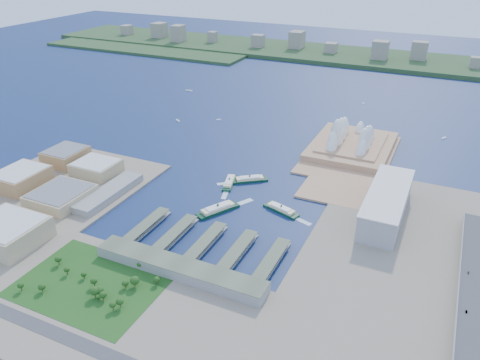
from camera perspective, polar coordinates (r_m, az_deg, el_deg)
The scene contains 25 objects.
ground at distance 623.08m, azimuth -1.98°, elevation -4.09°, with size 3000.00×3000.00×0.00m, color #11214F.
west_land at distance 695.66m, azimuth -24.90°, elevation -3.14°, with size 220.00×390.00×3.00m, color gray.
south_land at distance 482.61m, azimuth -13.75°, elevation -15.66°, with size 720.00×180.00×3.00m, color gray.
east_land at distance 531.61m, azimuth 19.63°, elevation -11.99°, with size 240.00×500.00×3.00m, color gray.
peninsula at distance 812.08m, azimuth 13.26°, elevation 3.10°, with size 135.00×220.00×3.00m, color tan.
far_shore at distance 1506.93m, azimuth 15.63°, elevation 14.12°, with size 2200.00×260.00×12.00m, color #2D4926.
opera_house at distance 819.21m, azimuth 13.64°, elevation 5.59°, with size 134.00×180.00×58.00m, color white, non-canonical shape.
toaster_building at distance 632.39m, azimuth 17.41°, elevation -2.80°, with size 45.00×155.00×35.00m, color #949499.
expressway at distance 522.07m, azimuth 26.26°, elevation -13.25°, with size 26.00×340.00×11.85m, color gray, non-canonical shape.
west_buildings at distance 708.13m, azimuth -23.08°, elevation -0.83°, with size 200.00×280.00×27.00m, color #A68053, non-canonical shape.
ferry_wharves at distance 559.76m, azimuth -4.20°, elevation -7.61°, with size 184.00×90.00×9.30m, color #4F5842, non-canonical shape.
terminal_building at distance 515.76m, azimuth -7.38°, elevation -10.66°, with size 200.00×28.00×12.00m, color gray.
park at distance 520.33m, azimuth -17.84°, elevation -11.29°, with size 150.00×110.00×16.00m, color #194714, non-canonical shape.
far_skyline at distance 1480.86m, azimuth 15.64°, elevation 15.24°, with size 1900.00×140.00×55.00m, color gray, non-canonical shape.
ferry_a at distance 694.51m, azimuth -1.30°, elevation -0.11°, with size 12.95×50.88×9.62m, color #0E3820, non-canonical shape.
ferry_b at distance 701.73m, azimuth 1.20°, elevation 0.23°, with size 13.75×54.00×10.21m, color #0E3820, non-canonical shape.
ferry_c at distance 624.51m, azimuth -2.72°, elevation -3.40°, with size 15.67×61.56×11.64m, color #0E3820, non-canonical shape.
ferry_d at distance 626.91m, azimuth 5.04°, elevation -3.45°, with size 13.35×52.45×9.92m, color #0E3820, non-canonical shape.
boat_a at distance 952.14m, azimuth -7.58°, elevation 7.21°, with size 3.35×13.42×2.59m, color white, non-canonical shape.
boat_b at distance 949.88m, azimuth -2.63°, elevation 7.37°, with size 3.16×9.02×2.44m, color white, non-canonical shape.
boat_c at distance 934.92m, azimuth 23.60°, elevation 4.73°, with size 3.44×11.79×2.65m, color white, non-canonical shape.
boat_d at distance 1148.36m, azimuth -6.22°, elevation 10.80°, with size 3.84×17.55×2.96m, color white, non-canonical shape.
boat_e at distance 1083.30m, azimuth 14.80°, elevation 9.03°, with size 3.04×9.54×2.34m, color white, non-canonical shape.
car_b at distance 499.37m, azimuth 25.89°, elevation -14.22°, with size 1.44×4.13×1.36m, color slate.
car_c at distance 549.88m, azimuth 26.08°, elevation -10.12°, with size 1.78×4.38×1.27m, color slate.
Camera 1 is at (244.78, -472.48, 324.15)m, focal length 35.00 mm.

